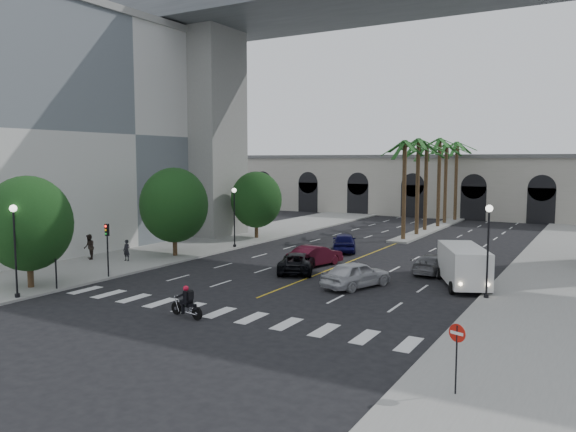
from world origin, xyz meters
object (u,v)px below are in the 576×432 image
Objects in this scene: lamp_post_left_far at (234,212)px; car_c at (297,262)px; car_d at (434,264)px; pedestrian_a at (127,250)px; lamp_post_left_near at (15,243)px; do_not_enter_sign at (457,344)px; pedestrian_b at (89,247)px; car_a at (356,274)px; traffic_signal_near at (55,250)px; car_b at (315,256)px; car_e at (344,242)px; lamp_post_right at (488,243)px; motorcycle_rider at (187,303)px; traffic_signal_far at (107,241)px; cargo_van at (463,265)px.

lamp_post_left_far reaches higher than car_c.
pedestrian_a is at bearing 23.67° from car_d.
lamp_post_left_near is 24.46m from do_not_enter_sign.
pedestrian_b is (-6.07, -10.74, -2.09)m from lamp_post_left_far.
car_a is at bearing 40.65° from pedestrian_b.
traffic_signal_near is 15.67m from car_c.
pedestrian_b is at bearing 128.48° from traffic_signal_near.
traffic_signal_near is at bearing -168.34° from do_not_enter_sign.
car_c is at bearing 101.61° from car_b.
car_b is 7.06m from car_e.
car_a is 21.41m from pedestrian_b.
lamp_post_left_near reaches higher than car_d.
lamp_post_right is 1.14× the size of car_b.
traffic_signal_far is at bearing 166.51° from motorcycle_rider.
car_a is (4.69, 10.30, 0.09)m from motorcycle_rider.
car_a is (15.14, 5.81, -1.69)m from traffic_signal_far.
traffic_signal_near is (0.10, -18.50, -0.71)m from lamp_post_left_far.
lamp_post_right is 29.07m from pedestrian_b.
pedestrian_a is (-13.01, -3.33, 0.26)m from car_c.
traffic_signal_near reaches higher than car_c.
car_c is at bearing 50.59° from pedestrian_b.
lamp_post_left_far reaches higher than do_not_enter_sign.
car_b is 2.65m from car_c.
car_d is (2.98, 6.58, -0.15)m from car_a.
traffic_signal_far reaches higher than car_b.
traffic_signal_far is at bearing 40.63° from car_a.
car_e is at bearing 103.57° from motorcycle_rider.
lamp_post_left_near is 1.14× the size of car_b.
motorcycle_rider is (10.45, -4.49, -1.79)m from traffic_signal_far.
car_a is 6.65m from cargo_van.
car_e is (9.07, 24.31, -2.40)m from lamp_post_left_near.
car_e is at bearing 69.55° from lamp_post_left_near.
lamp_post_right is 13.82m from car_b.
do_not_enter_sign reaches higher than pedestrian_a.
cargo_van reaches higher than car_e.
motorcycle_rider is at bearing -38.00° from pedestrian_a.
lamp_post_left_far is at bearing 160.67° from lamp_post_right.
lamp_post_right reaches higher than traffic_signal_far.
car_c is 1.99× the size of do_not_enter_sign.
lamp_post_left_far is at bearing -3.63° from car_e.
cargo_van is at bearing -175.03° from car_b.
car_d is (18.13, 16.39, -1.85)m from traffic_signal_near.
car_c is at bearing 103.03° from motorcycle_rider.
car_e is 14.65m from cargo_van.
car_e is 17.85m from pedestrian_a.
pedestrian_b is (-2.89, -1.06, 0.17)m from pedestrian_a.
lamp_post_left_far is 1.11× the size of car_a.
traffic_signal_far is 14.69m from car_b.
traffic_signal_near is 24.69m from cargo_van.
car_e is 2.47× the size of pedestrian_b.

